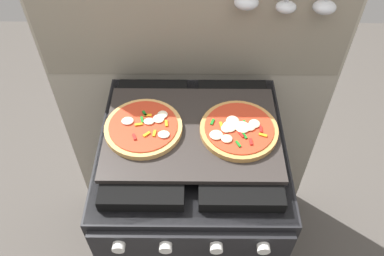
{
  "coord_description": "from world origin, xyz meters",
  "views": [
    {
      "loc": [
        0.01,
        -0.8,
        1.82
      ],
      "look_at": [
        0.0,
        0.0,
        0.93
      ],
      "focal_mm": 36.65,
      "sensor_mm": 36.0,
      "label": 1
    }
  ],
  "objects_px": {
    "stove": "(192,208)",
    "pizza_right": "(239,129)",
    "baking_tray": "(192,132)",
    "pizza_left": "(144,128)"
  },
  "relations": [
    {
      "from": "stove",
      "to": "pizza_right",
      "type": "distance_m",
      "value": 0.5
    },
    {
      "from": "pizza_right",
      "to": "stove",
      "type": "bearing_deg",
      "value": 178.01
    },
    {
      "from": "stove",
      "to": "baking_tray",
      "type": "height_order",
      "value": "baking_tray"
    },
    {
      "from": "baking_tray",
      "to": "pizza_left",
      "type": "xyz_separation_m",
      "value": [
        -0.15,
        -0.0,
        0.02
      ]
    },
    {
      "from": "stove",
      "to": "pizza_left",
      "type": "distance_m",
      "value": 0.5
    },
    {
      "from": "stove",
      "to": "pizza_left",
      "type": "relative_size",
      "value": 3.75
    },
    {
      "from": "baking_tray",
      "to": "pizza_right",
      "type": "relative_size",
      "value": 2.25
    },
    {
      "from": "baking_tray",
      "to": "pizza_right",
      "type": "bearing_deg",
      "value": -2.65
    },
    {
      "from": "baking_tray",
      "to": "pizza_right",
      "type": "xyz_separation_m",
      "value": [
        0.14,
        -0.01,
        0.02
      ]
    },
    {
      "from": "stove",
      "to": "baking_tray",
      "type": "xyz_separation_m",
      "value": [
        0.0,
        0.0,
        0.46
      ]
    }
  ]
}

